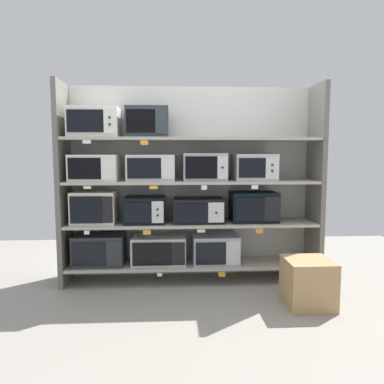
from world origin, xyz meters
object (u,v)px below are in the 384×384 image
at_px(microwave_7, 95,168).
at_px(microwave_11, 95,123).
at_px(microwave_10, 254,167).
at_px(shipping_carton, 308,283).
at_px(microwave_2, 215,248).
at_px(microwave_0, 99,249).
at_px(microwave_3, 95,207).
at_px(microwave_6, 254,207).
at_px(microwave_1, 159,250).
at_px(microwave_4, 145,210).
at_px(microwave_5, 198,210).
at_px(microwave_9, 204,167).
at_px(microwave_8, 151,168).
at_px(microwave_12, 148,123).

height_order(microwave_7, microwave_11, microwave_11).
xyz_separation_m(microwave_10, shipping_carton, (0.35, -0.72, -1.02)).
xyz_separation_m(microwave_2, shipping_carton, (0.76, -0.72, -0.14)).
distance_m(microwave_0, microwave_11, 1.34).
xyz_separation_m(microwave_3, microwave_6, (1.70, 0.00, -0.01)).
bearing_deg(microwave_10, microwave_1, -179.98).
distance_m(microwave_4, microwave_6, 1.17).
bearing_deg(microwave_3, microwave_11, 0.86).
distance_m(microwave_7, shipping_carton, 2.38).
distance_m(microwave_3, microwave_5, 1.10).
xyz_separation_m(microwave_9, microwave_11, (-1.14, 0.00, 0.46)).
xyz_separation_m(microwave_4, microwave_6, (1.17, -0.00, 0.02)).
bearing_deg(microwave_3, microwave_10, 0.01).
relative_size(microwave_0, microwave_11, 1.05).
xyz_separation_m(microwave_0, microwave_1, (0.63, -0.00, -0.01)).
xyz_separation_m(microwave_8, shipping_carton, (1.45, -0.72, -1.02)).
height_order(microwave_0, microwave_4, microwave_4).
bearing_deg(microwave_3, shipping_carton, -19.49).
height_order(microwave_3, microwave_11, microwave_11).
bearing_deg(microwave_10, microwave_11, -180.00).
height_order(microwave_4, shipping_carton, microwave_4).
relative_size(microwave_6, shipping_carton, 1.15).
bearing_deg(microwave_0, shipping_carton, -19.84).
relative_size(microwave_1, microwave_2, 1.17).
bearing_deg(microwave_0, microwave_7, -179.92).
relative_size(microwave_4, microwave_10, 0.97).
relative_size(microwave_5, microwave_9, 1.18).
bearing_deg(microwave_11, microwave_6, -0.00).
xyz_separation_m(microwave_6, microwave_10, (-0.00, 0.00, 0.43)).
xyz_separation_m(microwave_3, microwave_12, (0.57, 0.00, 0.89)).
distance_m(microwave_0, microwave_3, 0.46).
xyz_separation_m(microwave_2, microwave_12, (-0.72, 0.00, 1.35)).
relative_size(microwave_2, microwave_3, 1.08).
bearing_deg(shipping_carton, microwave_11, 160.26).
relative_size(microwave_4, microwave_5, 0.79).
bearing_deg(microwave_3, microwave_5, 0.02).
height_order(microwave_7, microwave_9, microwave_9).
bearing_deg(microwave_2, microwave_8, -180.00).
bearing_deg(microwave_11, microwave_10, 0.00).
distance_m(microwave_4, microwave_7, 0.68).
bearing_deg(microwave_12, microwave_5, -0.00).
distance_m(microwave_5, microwave_6, 0.60).
xyz_separation_m(microwave_1, microwave_11, (-0.64, 0.00, 1.35)).
xyz_separation_m(microwave_4, microwave_5, (0.57, -0.00, -0.01)).
height_order(microwave_9, shipping_carton, microwave_9).
bearing_deg(microwave_10, microwave_7, -179.99).
relative_size(microwave_1, microwave_4, 1.36).
bearing_deg(microwave_11, microwave_8, -0.01).
bearing_deg(microwave_3, microwave_8, 0.03).
relative_size(microwave_5, microwave_12, 1.23).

